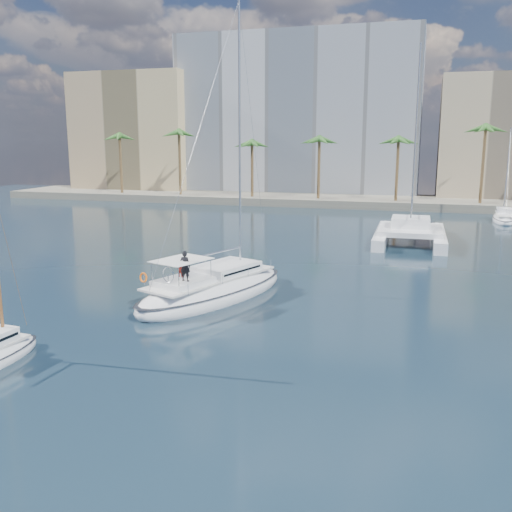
% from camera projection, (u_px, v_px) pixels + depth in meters
% --- Properties ---
extents(ground, '(160.00, 160.00, 0.00)m').
position_uv_depth(ground, '(236.00, 316.00, 33.29)').
color(ground, black).
rests_on(ground, ground).
extents(quay, '(120.00, 14.00, 1.20)m').
position_uv_depth(quay, '(357.00, 201.00, 90.50)').
color(quay, gray).
rests_on(quay, ground).
extents(building_modern, '(42.00, 16.00, 28.00)m').
position_uv_depth(building_modern, '(300.00, 118.00, 102.40)').
color(building_modern, silver).
rests_on(building_modern, ground).
extents(building_tan_left, '(22.00, 14.00, 22.00)m').
position_uv_depth(building_tan_left, '(140.00, 135.00, 107.55)').
color(building_tan_left, tan).
rests_on(building_tan_left, ground).
extents(building_beige, '(20.00, 14.00, 20.00)m').
position_uv_depth(building_beige, '(504.00, 140.00, 90.97)').
color(building_beige, beige).
rests_on(building_beige, ground).
extents(palm_left, '(3.60, 3.60, 12.30)m').
position_uv_depth(palm_left, '(149.00, 139.00, 94.21)').
color(palm_left, brown).
rests_on(palm_left, ground).
extents(palm_centre, '(3.60, 3.60, 12.30)m').
position_uv_depth(palm_centre, '(356.00, 139.00, 84.79)').
color(palm_centre, brown).
rests_on(palm_centre, ground).
extents(main_sloop, '(8.61, 13.84, 19.60)m').
position_uv_depth(main_sloop, '(214.00, 290.00, 36.99)').
color(main_sloop, white).
rests_on(main_sloop, ground).
extents(catamaran, '(6.88, 13.52, 19.41)m').
position_uv_depth(catamaran, '(410.00, 231.00, 57.17)').
color(catamaran, white).
rests_on(catamaran, ground).
extents(seagull, '(1.01, 0.43, 0.19)m').
position_uv_depth(seagull, '(199.00, 299.00, 35.79)').
color(seagull, silver).
rests_on(seagull, ground).
extents(moored_yacht_a, '(3.37, 9.52, 11.90)m').
position_uv_depth(moored_yacht_a, '(504.00, 221.00, 71.92)').
color(moored_yacht_a, white).
rests_on(moored_yacht_a, ground).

